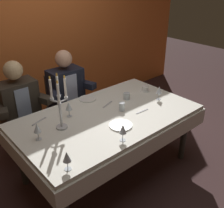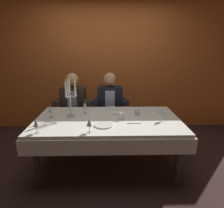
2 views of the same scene
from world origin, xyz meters
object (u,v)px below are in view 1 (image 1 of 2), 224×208
(wine_glass_1, at_px, (67,157))
(coffee_cup_0, at_px, (145,89))
(candelabra, at_px, (60,105))
(water_tumbler_0, at_px, (127,96))
(dining_table, at_px, (108,124))
(seated_diner_1, at_px, (66,89))
(dinner_plate_0, at_px, (121,125))
(wine_glass_0, at_px, (123,129))
(wine_glass_3, at_px, (69,107))
(wine_glass_4, at_px, (37,128))
(seated_diner_0, at_px, (19,103))
(dinner_plate_1, at_px, (87,99))
(wine_glass_2, at_px, (159,90))
(water_tumbler_1, at_px, (122,107))

(wine_glass_1, distance_m, coffee_cup_0, 1.65)
(candelabra, bearing_deg, water_tumbler_0, 2.96)
(dining_table, height_order, seated_diner_1, seated_diner_1)
(dining_table, distance_m, dinner_plate_0, 0.29)
(wine_glass_0, bearing_deg, candelabra, 119.11)
(wine_glass_3, distance_m, wine_glass_4, 0.47)
(dining_table, relative_size, seated_diner_0, 1.56)
(candelabra, xyz_separation_m, dinner_plate_1, (0.56, 0.35, -0.24))
(dinner_plate_0, relative_size, water_tumbler_0, 2.91)
(dinner_plate_0, bearing_deg, wine_glass_2, 11.02)
(wine_glass_2, bearing_deg, dining_table, 170.82)
(wine_glass_1, xyz_separation_m, coffee_cup_0, (1.53, 0.61, -0.09))
(dinner_plate_1, bearing_deg, seated_diner_0, 145.45)
(wine_glass_4, height_order, coffee_cup_0, wine_glass_4)
(dinner_plate_0, relative_size, seated_diner_0, 0.18)
(dining_table, height_order, coffee_cup_0, coffee_cup_0)
(dinner_plate_0, distance_m, wine_glass_2, 0.76)
(dinner_plate_0, xyz_separation_m, seated_diner_1, (0.09, 1.14, -0.01))
(water_tumbler_0, bearing_deg, coffee_cup_0, 4.09)
(candelabra, xyz_separation_m, wine_glass_0, (0.30, -0.54, -0.13))
(dining_table, xyz_separation_m, seated_diner_1, (0.04, 0.89, 0.11))
(seated_diner_1, bearing_deg, coffee_cup_0, -45.40)
(water_tumbler_1, distance_m, coffee_cup_0, 0.61)
(dinner_plate_1, xyz_separation_m, water_tumbler_1, (0.12, -0.47, 0.04))
(wine_glass_3, bearing_deg, water_tumbler_0, -7.48)
(wine_glass_0, distance_m, wine_glass_4, 0.76)
(wine_glass_1, bearing_deg, dinner_plate_0, 14.89)
(dinner_plate_1, height_order, seated_diner_1, seated_diner_1)
(seated_diner_0, bearing_deg, dining_table, -56.29)
(dinner_plate_1, bearing_deg, dining_table, -97.66)
(wine_glass_1, bearing_deg, wine_glass_2, 12.97)
(coffee_cup_0, bearing_deg, wine_glass_3, 176.19)
(water_tumbler_0, distance_m, coffee_cup_0, 0.34)
(wine_glass_1, bearing_deg, dinner_plate_1, 46.66)
(candelabra, distance_m, wine_glass_4, 0.29)
(dinner_plate_1, bearing_deg, water_tumbler_0, -40.33)
(dinner_plate_1, xyz_separation_m, wine_glass_1, (-0.84, -0.89, 0.11))
(wine_glass_2, xyz_separation_m, coffee_cup_0, (0.06, 0.28, -0.09))
(dining_table, relative_size, dinner_plate_1, 9.64)
(dining_table, bearing_deg, water_tumbler_1, -9.02)
(wine_glass_0, height_order, seated_diner_0, seated_diner_0)
(dining_table, height_order, wine_glass_4, wine_glass_4)
(wine_glass_0, bearing_deg, wine_glass_4, 137.61)
(water_tumbler_1, bearing_deg, dining_table, 170.98)
(wine_glass_1, height_order, wine_glass_2, same)
(candelabra, bearing_deg, wine_glass_4, -173.78)
(wine_glass_2, bearing_deg, water_tumbler_0, 137.97)
(wine_glass_4, distance_m, coffee_cup_0, 1.52)
(water_tumbler_0, bearing_deg, wine_glass_0, -136.23)
(water_tumbler_0, bearing_deg, wine_glass_2, -42.03)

